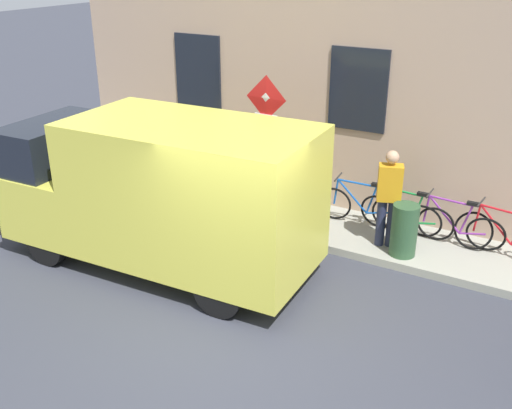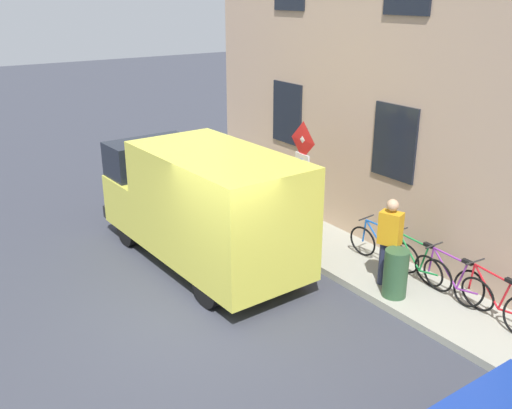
{
  "view_description": "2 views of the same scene",
  "coord_description": "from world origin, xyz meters",
  "px_view_note": "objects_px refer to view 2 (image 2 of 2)",
  "views": [
    {
      "loc": [
        -5.69,
        -3.67,
        4.91
      ],
      "look_at": [
        1.76,
        0.58,
        1.16
      ],
      "focal_mm": 41.47,
      "sensor_mm": 36.0,
      "label": 1
    },
    {
      "loc": [
        -4.07,
        -7.57,
        5.34
      ],
      "look_at": [
        2.16,
        1.52,
        1.22
      ],
      "focal_mm": 39.97,
      "sensor_mm": 36.0,
      "label": 2
    }
  ],
  "objects_px": {
    "delivery_van": "(202,203)",
    "bicycle_red": "(494,299)",
    "pedestrian": "(390,240)",
    "sign_post_stacked": "(302,175)",
    "bicycle_blue": "(383,247)",
    "bicycle_green": "(415,263)",
    "bicycle_purple": "(452,280)",
    "litter_bin": "(396,273)"
  },
  "relations": [
    {
      "from": "delivery_van",
      "to": "bicycle_red",
      "type": "xyz_separation_m",
      "value": [
        2.81,
        -4.9,
        -0.82
      ]
    },
    {
      "from": "bicycle_red",
      "to": "pedestrian",
      "type": "xyz_separation_m",
      "value": [
        -0.58,
        1.86,
        0.56
      ]
    },
    {
      "from": "sign_post_stacked",
      "to": "bicycle_blue",
      "type": "relative_size",
      "value": 1.56
    },
    {
      "from": "delivery_van",
      "to": "pedestrian",
      "type": "distance_m",
      "value": 3.78
    },
    {
      "from": "sign_post_stacked",
      "to": "delivery_van",
      "type": "height_order",
      "value": "sign_post_stacked"
    },
    {
      "from": "bicycle_green",
      "to": "pedestrian",
      "type": "relative_size",
      "value": 1.0
    },
    {
      "from": "delivery_van",
      "to": "bicycle_purple",
      "type": "xyz_separation_m",
      "value": [
        2.81,
        -4.06,
        -0.82
      ]
    },
    {
      "from": "litter_bin",
      "to": "bicycle_green",
      "type": "bearing_deg",
      "value": 14.09
    },
    {
      "from": "pedestrian",
      "to": "bicycle_green",
      "type": "bearing_deg",
      "value": 142.67
    },
    {
      "from": "sign_post_stacked",
      "to": "litter_bin",
      "type": "relative_size",
      "value": 2.97
    },
    {
      "from": "delivery_van",
      "to": "bicycle_red",
      "type": "relative_size",
      "value": 3.15
    },
    {
      "from": "delivery_van",
      "to": "pedestrian",
      "type": "height_order",
      "value": "delivery_van"
    },
    {
      "from": "sign_post_stacked",
      "to": "bicycle_blue",
      "type": "height_order",
      "value": "sign_post_stacked"
    },
    {
      "from": "sign_post_stacked",
      "to": "bicycle_purple",
      "type": "height_order",
      "value": "sign_post_stacked"
    },
    {
      "from": "sign_post_stacked",
      "to": "bicycle_red",
      "type": "relative_size",
      "value": 1.55
    },
    {
      "from": "delivery_van",
      "to": "bicycle_blue",
      "type": "bearing_deg",
      "value": -132.7
    },
    {
      "from": "sign_post_stacked",
      "to": "bicycle_green",
      "type": "relative_size",
      "value": 1.56
    },
    {
      "from": "delivery_van",
      "to": "bicycle_purple",
      "type": "height_order",
      "value": "delivery_van"
    },
    {
      "from": "bicycle_blue",
      "to": "bicycle_green",
      "type": "bearing_deg",
      "value": 173.83
    },
    {
      "from": "bicycle_blue",
      "to": "pedestrian",
      "type": "distance_m",
      "value": 1.04
    },
    {
      "from": "bicycle_red",
      "to": "bicycle_purple",
      "type": "bearing_deg",
      "value": 4.84
    },
    {
      "from": "sign_post_stacked",
      "to": "litter_bin",
      "type": "bearing_deg",
      "value": -86.65
    },
    {
      "from": "bicycle_blue",
      "to": "pedestrian",
      "type": "relative_size",
      "value": 1.0
    },
    {
      "from": "litter_bin",
      "to": "sign_post_stacked",
      "type": "bearing_deg",
      "value": 93.35
    },
    {
      "from": "delivery_van",
      "to": "bicycle_red",
      "type": "distance_m",
      "value": 5.71
    },
    {
      "from": "sign_post_stacked",
      "to": "bicycle_purple",
      "type": "relative_size",
      "value": 1.56
    },
    {
      "from": "delivery_van",
      "to": "pedestrian",
      "type": "relative_size",
      "value": 3.15
    },
    {
      "from": "delivery_van",
      "to": "bicycle_blue",
      "type": "height_order",
      "value": "delivery_van"
    },
    {
      "from": "bicycle_purple",
      "to": "bicycle_green",
      "type": "distance_m",
      "value": 0.84
    },
    {
      "from": "delivery_van",
      "to": "bicycle_green",
      "type": "height_order",
      "value": "delivery_van"
    },
    {
      "from": "litter_bin",
      "to": "pedestrian",
      "type": "bearing_deg",
      "value": 63.51
    },
    {
      "from": "bicycle_green",
      "to": "bicycle_blue",
      "type": "height_order",
      "value": "same"
    },
    {
      "from": "bicycle_red",
      "to": "litter_bin",
      "type": "distance_m",
      "value": 1.67
    },
    {
      "from": "sign_post_stacked",
      "to": "bicycle_red",
      "type": "xyz_separation_m",
      "value": [
        0.92,
        -4.04,
        -1.3
      ]
    },
    {
      "from": "bicycle_purple",
      "to": "sign_post_stacked",
      "type": "bearing_deg",
      "value": 16.06
    },
    {
      "from": "bicycle_purple",
      "to": "litter_bin",
      "type": "height_order",
      "value": "litter_bin"
    },
    {
      "from": "bicycle_green",
      "to": "bicycle_red",
      "type": "bearing_deg",
      "value": -179.19
    },
    {
      "from": "bicycle_green",
      "to": "bicycle_blue",
      "type": "distance_m",
      "value": 0.84
    },
    {
      "from": "pedestrian",
      "to": "delivery_van",
      "type": "bearing_deg",
      "value": -74.15
    },
    {
      "from": "bicycle_red",
      "to": "bicycle_blue",
      "type": "relative_size",
      "value": 1.0
    },
    {
      "from": "bicycle_red",
      "to": "bicycle_purple",
      "type": "distance_m",
      "value": 0.84
    },
    {
      "from": "bicycle_blue",
      "to": "litter_bin",
      "type": "height_order",
      "value": "litter_bin"
    }
  ]
}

